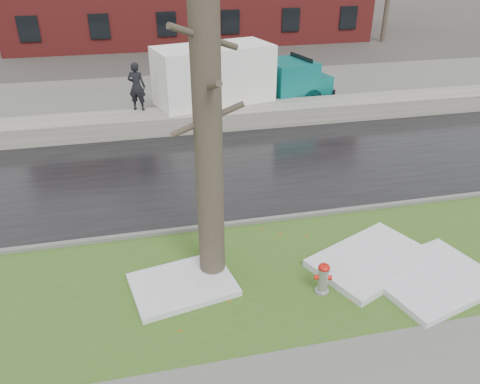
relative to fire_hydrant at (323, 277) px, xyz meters
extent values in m
plane|color=#47423D|center=(-0.91, 2.09, -0.46)|extent=(120.00, 120.00, 0.00)
cube|color=#32521B|center=(-0.91, 0.84, -0.44)|extent=(60.00, 4.50, 0.04)
cube|color=black|center=(-0.91, 6.59, -0.44)|extent=(60.00, 7.00, 0.03)
cube|color=slate|center=(-0.91, 15.09, -0.44)|extent=(60.00, 9.00, 0.03)
cube|color=slate|center=(-0.91, 3.09, -0.39)|extent=(60.00, 0.15, 0.14)
cube|color=#A39F95|center=(-0.91, 10.79, -0.08)|extent=(60.00, 1.60, 0.75)
cylinder|color=brown|center=(-6.91, 28.09, 2.79)|extent=(0.36, 0.36, 6.50)
cylinder|color=#9EA0A6|center=(0.00, 0.00, -0.08)|extent=(0.27, 0.27, 0.67)
ellipsoid|color=red|center=(0.00, 0.00, 0.26)|extent=(0.32, 0.32, 0.16)
cylinder|color=red|center=(0.00, 0.00, 0.34)|extent=(0.06, 0.06, 0.05)
cylinder|color=red|center=(-0.14, 0.03, -0.01)|extent=(0.12, 0.13, 0.11)
cylinder|color=red|center=(0.13, -0.04, -0.01)|extent=(0.12, 0.13, 0.11)
cylinder|color=#9EA0A6|center=(0.03, 0.13, -0.01)|extent=(0.15, 0.13, 0.13)
cylinder|color=brown|center=(-2.23, 1.23, 3.22)|extent=(0.74, 0.74, 7.27)
cylinder|color=brown|center=(-2.23, 1.23, 3.94)|extent=(0.32, 1.80, 0.76)
cylinder|color=brown|center=(-2.23, 1.23, 4.88)|extent=(1.44, 0.94, 0.69)
cylinder|color=brown|center=(-2.23, 1.23, 3.32)|extent=(1.51, 0.16, 0.65)
cube|color=black|center=(0.80, 12.12, 0.12)|extent=(7.11, 2.53, 0.20)
cube|color=white|center=(-0.32, 11.85, 1.41)|extent=(5.18, 3.28, 2.40)
cube|color=#0C716D|center=(3.26, 12.72, 0.87)|extent=(2.48, 2.55, 1.51)
cube|color=#0C716D|center=(4.51, 13.02, 0.52)|extent=(1.49, 2.15, 0.80)
cube|color=black|center=(3.87, 12.86, 1.41)|extent=(0.49, 1.74, 0.80)
cube|color=black|center=(-3.17, 11.16, -0.17)|extent=(1.73, 1.39, 0.60)
cylinder|color=black|center=(4.13, 11.97, 0.03)|extent=(1.01, 0.49, 0.98)
cylinder|color=black|center=(3.69, 13.78, 0.03)|extent=(1.01, 0.49, 0.98)
cylinder|color=black|center=(0.16, 11.01, 0.03)|extent=(1.01, 0.49, 0.98)
cylinder|color=black|center=(-0.28, 12.82, 0.03)|extent=(1.01, 0.49, 0.98)
cylinder|color=black|center=(-1.22, 10.68, 0.03)|extent=(1.01, 0.49, 0.98)
cylinder|color=black|center=(-1.66, 12.49, 0.03)|extent=(1.01, 0.49, 0.98)
imported|color=black|center=(-3.52, 11.39, 1.26)|extent=(0.82, 0.68, 1.93)
cube|color=white|center=(2.59, -0.21, -0.34)|extent=(3.04, 2.63, 0.16)
cube|color=white|center=(-2.97, 0.83, -0.35)|extent=(2.46, 1.99, 0.14)
cube|color=white|center=(1.54, 0.71, -0.33)|extent=(3.29, 2.78, 0.18)
camera|label=1|loc=(-3.51, -7.42, 6.44)|focal=35.00mm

